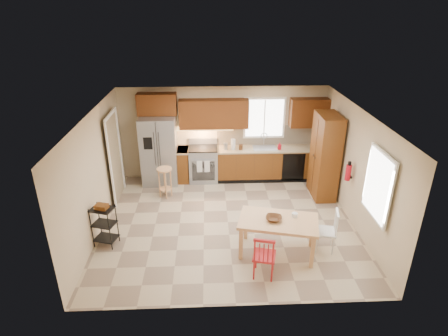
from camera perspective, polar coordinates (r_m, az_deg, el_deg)
name	(u,v)px	position (r m, az deg, el deg)	size (l,w,h in m)	color
floor	(228,222)	(8.44, 0.60, -8.25)	(5.50, 5.50, 0.00)	tan
ceiling	(228,114)	(7.40, 0.69, 8.28)	(5.50, 5.00, 0.02)	silver
wall_back	(223,133)	(10.15, -0.13, 5.42)	(5.50, 0.02, 2.50)	#CCB793
wall_front	(237,242)	(5.67, 2.04, -11.24)	(5.50, 0.02, 2.50)	#CCB793
wall_left	(95,174)	(8.17, -19.00, -0.86)	(0.02, 5.00, 2.50)	#CCB793
wall_right	(357,169)	(8.44, 19.64, -0.15)	(0.02, 5.00, 2.50)	#CCB793
refrigerator	(159,150)	(10.00, -9.82, 2.66)	(0.92, 0.75, 1.82)	gray
range_stove	(203,164)	(10.14, -3.15, 0.57)	(0.76, 0.63, 0.92)	gray
base_cabinet_narrow	(183,165)	(10.18, -6.25, 0.49)	(0.30, 0.60, 0.90)	brown
base_cabinet_run	(271,163)	(10.30, 7.14, 0.73)	(2.92, 0.60, 0.90)	brown
dishwasher	(293,167)	(10.15, 10.51, 0.12)	(0.60, 0.02, 0.78)	black
backsplash	(270,135)	(10.30, 7.10, 5.06)	(2.92, 0.03, 0.55)	beige
upper_over_fridge	(157,104)	(9.82, -10.19, 9.56)	(1.00, 0.35, 0.55)	#59280E
upper_left_block	(214,114)	(9.81, -1.56, 8.25)	(1.80, 0.35, 0.75)	#59280E
upper_right_block	(309,113)	(10.16, 12.83, 8.22)	(1.00, 0.35, 0.75)	#59280E
window_back	(264,118)	(10.12, 6.17, 7.59)	(1.12, 0.04, 1.12)	white
sink	(265,149)	(10.11, 6.19, 2.84)	(0.62, 0.46, 0.16)	gray
undercab_glow	(203,129)	(9.90, -3.28, 5.98)	(1.60, 0.30, 0.01)	#FFBF66
soap_bottle	(280,146)	(10.04, 8.46, 3.37)	(0.09, 0.09, 0.19)	#AB0B1A
paper_towel	(233,144)	(9.91, 1.41, 3.64)	(0.12, 0.12, 0.28)	silver
canister_steel	(226,146)	(9.92, 0.25, 3.35)	(0.11, 0.11, 0.18)	gray
canister_wood	(241,147)	(9.92, 2.57, 3.21)	(0.10, 0.10, 0.14)	#532F16
pantry	(325,156)	(9.44, 15.13, 1.73)	(0.50, 0.95, 2.10)	brown
fire_extinguisher	(348,173)	(8.58, 18.41, -0.67)	(0.12, 0.12, 0.36)	#AB0B1A
window_right	(378,185)	(7.38, 22.45, -2.46)	(0.04, 1.02, 1.32)	white
doorway	(115,158)	(9.37, -16.34, 1.43)	(0.04, 0.95, 2.10)	#8C7A59
dining_table	(277,237)	(7.42, 8.13, -10.30)	(1.48, 0.83, 0.72)	tan
chair_red	(264,255)	(6.80, 6.16, -13.03)	(0.41, 0.41, 0.87)	#AF1B1E
chair_white	(326,231)	(7.64, 15.21, -9.19)	(0.41, 0.41, 0.87)	silver
table_bowl	(274,220)	(7.20, 7.58, -7.91)	(0.30, 0.30, 0.07)	#532F16
table_jar	(295,216)	(7.34, 10.70, -7.20)	(0.10, 0.10, 0.12)	silver
bar_stool	(165,183)	(9.41, -8.95, -2.21)	(0.37, 0.37, 0.77)	tan
utility_cart	(105,226)	(7.89, -17.74, -8.39)	(0.43, 0.34, 0.87)	black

